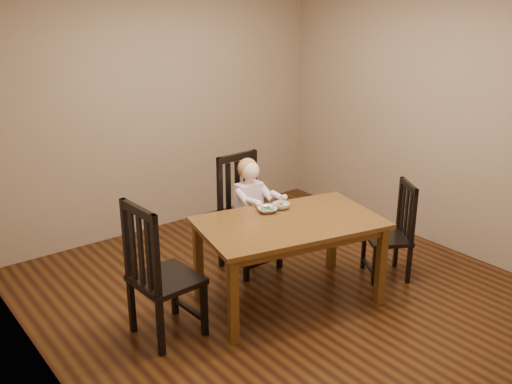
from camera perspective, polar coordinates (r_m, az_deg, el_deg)
room at (r=4.69m, az=2.38°, el=4.70°), size 4.01×4.01×2.71m
dining_table at (r=4.77m, az=3.36°, el=-3.84°), size 1.65×1.20×0.75m
chair_child at (r=5.43m, az=-0.95°, el=-2.30°), size 0.49×0.47×1.10m
chair_left at (r=4.38m, az=-9.64°, el=-8.11°), size 0.49×0.51×1.12m
chair_right at (r=5.42m, az=13.50°, el=-3.95°), size 0.53×0.53×0.92m
toddler at (r=5.34m, az=-0.59°, el=-1.05°), size 0.34×0.42×0.56m
bowl_peas at (r=4.90m, az=1.12°, el=-1.77°), size 0.22×0.22×0.04m
bowl_veg at (r=4.98m, az=2.54°, el=-1.38°), size 0.16×0.16×0.05m
fork at (r=4.86m, az=0.81°, el=-1.66°), size 0.10×0.11×0.05m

